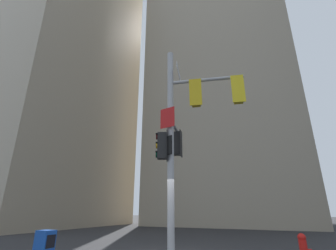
{
  "coord_description": "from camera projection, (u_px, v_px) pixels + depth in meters",
  "views": [
    {
      "loc": [
        3.49,
        -8.06,
        1.45
      ],
      "look_at": [
        -0.11,
        -0.0,
        4.59
      ],
      "focal_mm": 25.66,
      "sensor_mm": 36.0,
      "label": 1
    }
  ],
  "objects": [
    {
      "name": "building_tower_left",
      "position": [
        54.0,
        70.0,
        29.69
      ],
      "size": [
        15.28,
        15.28,
        35.73
      ],
      "primitive_type": "cube",
      "color": "tan",
      "rests_on": "ground"
    },
    {
      "name": "building_mid_block",
      "position": [
        222.0,
        56.0,
        34.18
      ],
      "size": [
        15.93,
        15.93,
        44.29
      ],
      "primitive_type": "cube",
      "color": "tan",
      "rests_on": "ground"
    },
    {
      "name": "signal_pole_assembly",
      "position": [
        183.0,
        129.0,
        9.36
      ],
      "size": [
        3.43,
        2.93,
        7.87
      ],
      "color": "#B2B2B5",
      "rests_on": "ground"
    },
    {
      "name": "fire_hydrant",
      "position": [
        303.0,
        247.0,
        7.05
      ],
      "size": [
        0.33,
        0.23,
        0.81
      ],
      "color": "red",
      "rests_on": "ground"
    },
    {
      "name": "newspaper_box",
      "position": [
        44.0,
        248.0,
        6.58
      ],
      "size": [
        0.45,
        0.36,
        0.93
      ],
      "color": "#194CB2",
      "rests_on": "ground"
    }
  ]
}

